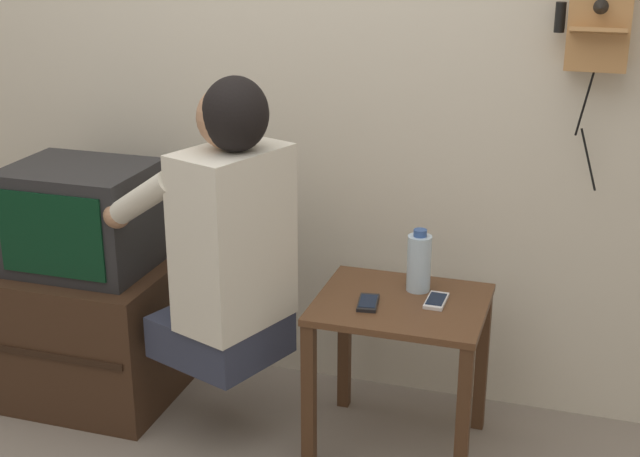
{
  "coord_description": "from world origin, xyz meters",
  "views": [
    {
      "loc": [
        1.0,
        -1.66,
        1.69
      ],
      "look_at": [
        0.22,
        0.79,
        0.76
      ],
      "focal_mm": 50.0,
      "sensor_mm": 36.0,
      "label": 1
    }
  ],
  "objects_px": {
    "wall_phone_antique": "(600,12)",
    "cell_phone_spare": "(436,301)",
    "person": "(227,233)",
    "cell_phone_held": "(368,303)",
    "television": "(82,217)",
    "water_bottle": "(419,262)"
  },
  "relations": [
    {
      "from": "wall_phone_antique",
      "to": "cell_phone_spare",
      "type": "bearing_deg",
      "value": -142.06
    },
    {
      "from": "person",
      "to": "cell_phone_held",
      "type": "relative_size",
      "value": 7.03
    },
    {
      "from": "person",
      "to": "television",
      "type": "xyz_separation_m",
      "value": [
        -0.6,
        0.14,
        -0.06
      ]
    },
    {
      "from": "cell_phone_held",
      "to": "water_bottle",
      "type": "bearing_deg",
      "value": 43.27
    },
    {
      "from": "cell_phone_held",
      "to": "water_bottle",
      "type": "xyz_separation_m",
      "value": [
        0.12,
        0.16,
        0.09
      ]
    },
    {
      "from": "cell_phone_held",
      "to": "water_bottle",
      "type": "relative_size",
      "value": 0.64
    },
    {
      "from": "cell_phone_held",
      "to": "cell_phone_spare",
      "type": "relative_size",
      "value": 1.05
    },
    {
      "from": "cell_phone_spare",
      "to": "television",
      "type": "bearing_deg",
      "value": -178.76
    },
    {
      "from": "person",
      "to": "water_bottle",
      "type": "relative_size",
      "value": 4.48
    },
    {
      "from": "wall_phone_antique",
      "to": "television",
      "type": "bearing_deg",
      "value": -168.94
    },
    {
      "from": "person",
      "to": "water_bottle",
      "type": "distance_m",
      "value": 0.62
    },
    {
      "from": "cell_phone_spare",
      "to": "water_bottle",
      "type": "relative_size",
      "value": 0.6
    },
    {
      "from": "wall_phone_antique",
      "to": "cell_phone_spare",
      "type": "relative_size",
      "value": 6.03
    },
    {
      "from": "television",
      "to": "wall_phone_antique",
      "type": "height_order",
      "value": "wall_phone_antique"
    },
    {
      "from": "person",
      "to": "cell_phone_held",
      "type": "distance_m",
      "value": 0.49
    },
    {
      "from": "television",
      "to": "cell_phone_held",
      "type": "bearing_deg",
      "value": -3.76
    },
    {
      "from": "television",
      "to": "cell_phone_held",
      "type": "xyz_separation_m",
      "value": [
        1.04,
        -0.07,
        -0.15
      ]
    },
    {
      "from": "cell_phone_held",
      "to": "cell_phone_spare",
      "type": "distance_m",
      "value": 0.21
    },
    {
      "from": "cell_phone_held",
      "to": "cell_phone_spare",
      "type": "xyz_separation_m",
      "value": [
        0.2,
        0.08,
        0.0
      ]
    },
    {
      "from": "cell_phone_spare",
      "to": "water_bottle",
      "type": "xyz_separation_m",
      "value": [
        -0.07,
        0.08,
        0.09
      ]
    },
    {
      "from": "person",
      "to": "cell_phone_held",
      "type": "bearing_deg",
      "value": -60.08
    },
    {
      "from": "person",
      "to": "water_bottle",
      "type": "bearing_deg",
      "value": -47.19
    }
  ]
}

